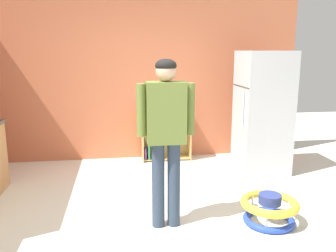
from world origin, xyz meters
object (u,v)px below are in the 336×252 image
object	(u,v)px
refrigerator	(263,113)
standing_person	(166,129)
bookshelf	(162,138)
baby_walker	(269,209)

from	to	relation	value
refrigerator	standing_person	xyz separation A→B (m)	(-1.64, -1.50, 0.14)
refrigerator	bookshelf	distance (m)	1.67
refrigerator	bookshelf	xyz separation A→B (m)	(-1.39, 0.77, -0.52)
refrigerator	baby_walker	distance (m)	1.85
refrigerator	standing_person	size ratio (longest dim) A/B	1.04
baby_walker	bookshelf	bearing A→B (deg)	109.31
refrigerator	bookshelf	bearing A→B (deg)	151.02
refrigerator	baby_walker	bearing A→B (deg)	-109.25
baby_walker	refrigerator	bearing A→B (deg)	70.75
refrigerator	standing_person	bearing A→B (deg)	-137.60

